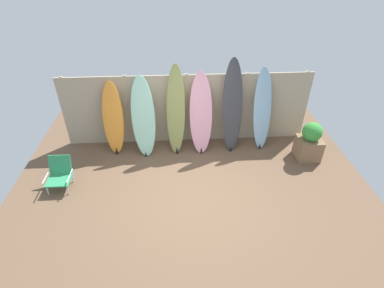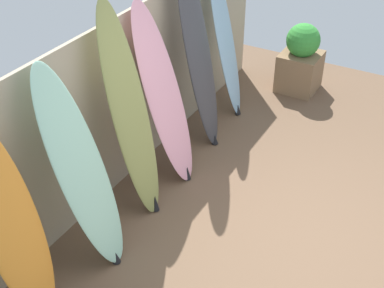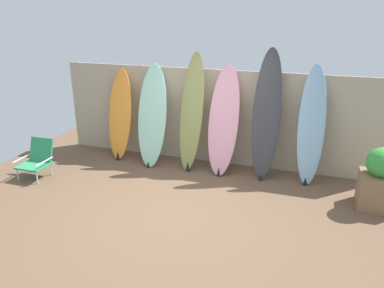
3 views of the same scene
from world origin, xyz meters
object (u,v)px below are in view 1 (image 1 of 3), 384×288
at_px(surfboard_charcoal_4, 232,107).
at_px(surfboard_olive_2, 176,112).
at_px(surfboard_orange_0, 113,119).
at_px(planter_box, 310,142).
at_px(surfboard_skyblue_5, 262,110).
at_px(beach_chair, 60,173).
at_px(surfboard_seafoam_1, 143,117).
at_px(surfboard_pink_3, 201,114).

bearing_deg(surfboard_charcoal_4, surfboard_olive_2, -178.79).
bearing_deg(surfboard_orange_0, planter_box, -7.71).
xyz_separation_m(surfboard_orange_0, surfboard_olive_2, (1.49, -0.04, 0.18)).
relative_size(surfboard_olive_2, surfboard_charcoal_4, 0.95).
distance_m(surfboard_skyblue_5, beach_chair, 4.81).
bearing_deg(surfboard_seafoam_1, surfboard_olive_2, 2.57).
xyz_separation_m(surfboard_olive_2, surfboard_skyblue_5, (2.09, 0.07, -0.06)).
height_order(surfboard_olive_2, beach_chair, surfboard_olive_2).
distance_m(surfboard_olive_2, beach_chair, 2.87).
distance_m(surfboard_charcoal_4, beach_chair, 4.11).
distance_m(surfboard_orange_0, surfboard_skyblue_5, 3.58).
height_order(surfboard_pink_3, beach_chair, surfboard_pink_3).
height_order(surfboard_charcoal_4, beach_chair, surfboard_charcoal_4).
distance_m(surfboard_orange_0, beach_chair, 1.71).
bearing_deg(surfboard_olive_2, beach_chair, -153.65).
bearing_deg(surfboard_orange_0, surfboard_olive_2, -1.69).
xyz_separation_m(surfboard_olive_2, surfboard_charcoal_4, (1.34, 0.03, 0.06)).
bearing_deg(surfboard_charcoal_4, surfboard_seafoam_1, -178.30).
xyz_separation_m(surfboard_seafoam_1, surfboard_charcoal_4, (2.11, 0.06, 0.18)).
bearing_deg(surfboard_olive_2, surfboard_seafoam_1, -177.43).
bearing_deg(surfboard_pink_3, planter_box, -13.11).
bearing_deg(planter_box, surfboard_charcoal_4, 161.16).
height_order(surfboard_pink_3, planter_box, surfboard_pink_3).
xyz_separation_m(surfboard_pink_3, surfboard_skyblue_5, (1.49, 0.06, 0.04)).
relative_size(surfboard_pink_3, surfboard_charcoal_4, 0.86).
bearing_deg(surfboard_seafoam_1, surfboard_pink_3, 1.82).
bearing_deg(surfboard_skyblue_5, planter_box, -32.04).
xyz_separation_m(surfboard_olive_2, surfboard_pink_3, (0.60, 0.01, -0.10)).
relative_size(surfboard_olive_2, planter_box, 2.24).
bearing_deg(surfboard_orange_0, surfboard_charcoal_4, -0.32).
height_order(surfboard_orange_0, planter_box, surfboard_orange_0).
height_order(surfboard_seafoam_1, planter_box, surfboard_seafoam_1).
bearing_deg(beach_chair, surfboard_seafoam_1, 29.97).
xyz_separation_m(surfboard_orange_0, surfboard_skyblue_5, (3.58, 0.02, 0.12)).
bearing_deg(planter_box, surfboard_skyblue_5, 147.96).
bearing_deg(surfboard_pink_3, surfboard_charcoal_4, 1.49).
distance_m(surfboard_seafoam_1, surfboard_olive_2, 0.78).
distance_m(surfboard_olive_2, surfboard_charcoal_4, 1.34).
xyz_separation_m(surfboard_pink_3, planter_box, (2.53, -0.59, -0.51)).
bearing_deg(surfboard_pink_3, surfboard_olive_2, -179.15).
bearing_deg(beach_chair, planter_box, 1.79).
distance_m(surfboard_seafoam_1, surfboard_pink_3, 1.36).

